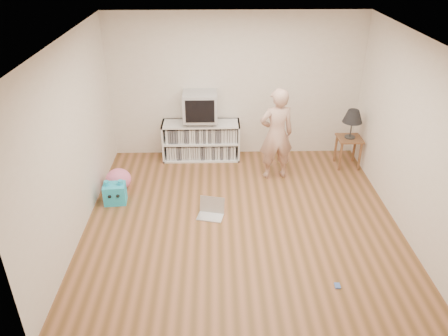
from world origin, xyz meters
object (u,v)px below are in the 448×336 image
at_px(crt_tv, 200,106).
at_px(plush_pink, 118,179).
at_px(table_lamp, 353,117).
at_px(laptop, 211,211).
at_px(dvd_deck, 201,121).
at_px(side_table, 349,145).
at_px(person, 276,134).
at_px(plush_blue, 115,193).
at_px(media_unit, 201,140).

bearing_deg(crt_tv, plush_pink, -140.74).
xyz_separation_m(table_lamp, laptop, (-2.43, -1.51, -0.87)).
bearing_deg(dvd_deck, side_table, -8.05).
height_order(dvd_deck, person, person).
xyz_separation_m(person, plush_blue, (-2.57, -0.77, -0.63)).
bearing_deg(table_lamp, plush_pink, -169.66).
bearing_deg(side_table, person, -164.94).
relative_size(laptop, plush_pink, 1.05).
xyz_separation_m(crt_tv, person, (1.26, -0.73, -0.23)).
distance_m(media_unit, laptop, 1.92).
height_order(laptop, plush_blue, plush_blue).
relative_size(crt_tv, plush_pink, 1.46).
relative_size(person, plush_pink, 3.85).
distance_m(table_lamp, person, 1.41).
height_order(side_table, table_lamp, table_lamp).
height_order(dvd_deck, laptop, dvd_deck).
distance_m(side_table, plush_blue, 4.09).
bearing_deg(dvd_deck, laptop, -84.38).
distance_m(crt_tv, plush_blue, 2.16).
relative_size(dvd_deck, crt_tv, 0.75).
bearing_deg(media_unit, side_table, -8.39).
bearing_deg(table_lamp, plush_blue, -163.91).
bearing_deg(plush_pink, media_unit, 39.75).
xyz_separation_m(crt_tv, laptop, (0.18, -1.87, -0.95)).
height_order(dvd_deck, crt_tv, crt_tv).
height_order(table_lamp, plush_pink, table_lamp).
relative_size(crt_tv, plush_blue, 1.56).
height_order(crt_tv, laptop, crt_tv).
bearing_deg(plush_blue, laptop, -18.72).
bearing_deg(table_lamp, person, -164.94).
relative_size(table_lamp, plush_pink, 1.25).
height_order(crt_tv, table_lamp, crt_tv).
distance_m(dvd_deck, crt_tv, 0.29).
bearing_deg(plush_blue, person, 12.01).
bearing_deg(person, plush_pink, -1.03).
bearing_deg(plush_pink, person, 7.82).
height_order(media_unit, plush_blue, media_unit).
relative_size(laptop, plush_blue, 1.12).
xyz_separation_m(side_table, laptop, (-2.43, -1.51, -0.35)).
height_order(table_lamp, plush_blue, table_lamp).
xyz_separation_m(crt_tv, table_lamp, (2.62, -0.37, -0.08)).
bearing_deg(table_lamp, dvd_deck, 171.95).
bearing_deg(person, side_table, -173.78).
height_order(dvd_deck, table_lamp, table_lamp).
distance_m(laptop, plush_pink, 1.71).
distance_m(media_unit, crt_tv, 0.67).
height_order(media_unit, crt_tv, crt_tv).
bearing_deg(side_table, table_lamp, 0.00).
height_order(crt_tv, person, person).
bearing_deg(plush_pink, laptop, -27.45).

